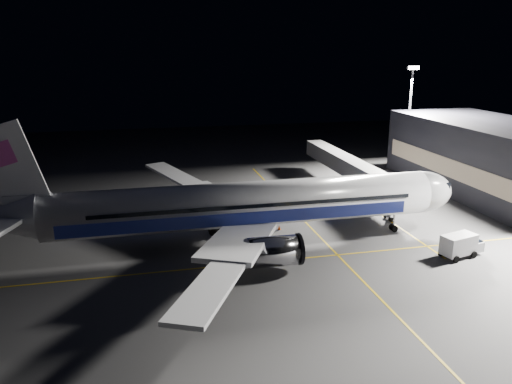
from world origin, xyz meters
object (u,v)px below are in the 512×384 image
object	(u,v)px
airliner	(237,206)
service_truck	(462,245)
jet_bridge	(351,168)
baggage_tug	(237,209)
safety_cone_a	(279,227)
floodlight_mast_north	(410,109)
safety_cone_b	(251,230)
safety_cone_c	(212,221)

from	to	relation	value
airliner	service_truck	xyz separation A→B (m)	(25.23, -9.67, -3.66)
airliner	jet_bridge	bearing A→B (deg)	38.04
service_truck	baggage_tug	distance (m)	31.44
service_truck	safety_cone_a	world-z (taller)	service_truck
floodlight_mast_north	service_truck	size ratio (longest dim) A/B	3.55
safety_cone_a	safety_cone_b	xyz separation A→B (m)	(-3.96, 0.00, -0.05)
airliner	safety_cone_a	xyz separation A→B (m)	(6.59, 4.00, -4.83)
safety_cone_a	safety_cone_b	bearing A→B (deg)	180.00
safety_cone_a	service_truck	bearing A→B (deg)	-36.25
floodlight_mast_north	safety_cone_a	distance (m)	46.02
airliner	safety_cone_a	bearing A→B (deg)	31.27
jet_bridge	safety_cone_b	bearing A→B (deg)	-145.50
airliner	jet_bridge	world-z (taller)	airliner
safety_cone_b	safety_cone_c	world-z (taller)	safety_cone_c
airliner	service_truck	world-z (taller)	airliner
jet_bridge	floodlight_mast_north	world-z (taller)	floodlight_mast_north
jet_bridge	service_truck	bearing A→B (deg)	-85.56
service_truck	safety_cone_c	distance (m)	32.88
service_truck	jet_bridge	bearing A→B (deg)	80.01
baggage_tug	service_truck	bearing A→B (deg)	-40.26
floodlight_mast_north	safety_cone_c	bearing A→B (deg)	-151.69
airliner	safety_cone_c	bearing A→B (deg)	102.28
safety_cone_c	service_truck	bearing A→B (deg)	-34.27
baggage_tug	safety_cone_b	bearing A→B (deg)	-84.26
jet_bridge	safety_cone_c	bearing A→B (deg)	-159.74
floodlight_mast_north	service_truck	distance (m)	45.88
airliner	baggage_tug	world-z (taller)	airliner
safety_cone_b	safety_cone_c	distance (m)	6.63
baggage_tug	safety_cone_c	world-z (taller)	baggage_tug
service_truck	safety_cone_b	distance (m)	26.45
jet_bridge	safety_cone_b	distance (m)	25.19
floodlight_mast_north	baggage_tug	xyz separation A→B (m)	(-38.87, -20.26, -11.51)
baggage_tug	safety_cone_b	world-z (taller)	baggage_tug
floodlight_mast_north	safety_cone_b	xyz separation A→B (m)	(-38.45, -27.99, -12.09)
service_truck	safety_cone_a	xyz separation A→B (m)	(-18.64, 13.67, -1.17)
safety_cone_b	safety_cone_c	size ratio (longest dim) A/B	0.84
airliner	safety_cone_a	world-z (taller)	airliner
safety_cone_a	safety_cone_b	distance (m)	3.96
jet_bridge	safety_cone_c	distance (m)	26.98
safety_cone_a	baggage_tug	bearing A→B (deg)	119.58
airliner	floodlight_mast_north	bearing A→B (deg)	37.91
airliner	baggage_tug	distance (m)	12.68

